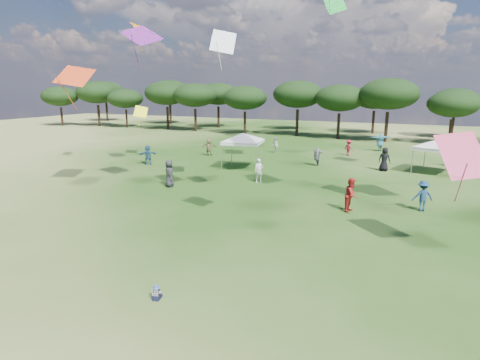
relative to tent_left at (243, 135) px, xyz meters
The scene contains 6 objects.
ground 22.85m from the tent_left, 74.86° to the right, with size 140.00×140.00×0.00m, color #294E17.
tree_line 26.96m from the tent_left, 71.95° to the left, with size 108.78×17.63×7.77m.
tent_left is the anchor object (origin of this frame).
tent_right 15.22m from the tent_left, 17.04° to the left, with size 6.42×6.42×2.98m.
toddler 21.11m from the tent_left, 73.65° to the right, with size 0.35×0.39×0.49m.
festival_crowd 6.96m from the tent_left, 26.39° to the left, with size 30.34×23.69×1.89m.
Camera 1 is at (7.04, -7.54, 6.51)m, focal length 30.00 mm.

